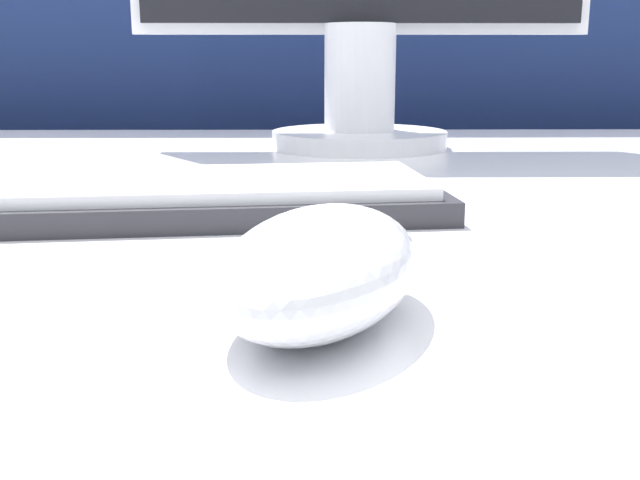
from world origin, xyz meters
TOP-DOWN VIEW (x-y plane):
  - partition_panel at (0.00, 0.73)m, footprint 5.00×0.03m
  - computer_mouse_near at (-0.01, -0.23)m, footprint 0.11×0.14m
  - keyboard at (-0.13, -0.01)m, footprint 0.40×0.18m

SIDE VIEW (x-z plane):
  - partition_panel at x=0.00m, z-range 0.00..1.38m
  - keyboard at x=-0.13m, z-range 0.77..0.79m
  - computer_mouse_near at x=-0.01m, z-range 0.77..0.82m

